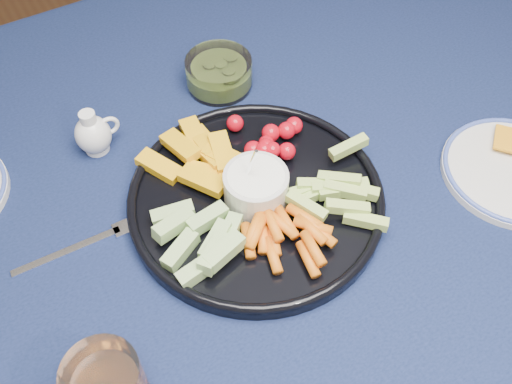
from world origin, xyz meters
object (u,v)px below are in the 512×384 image
crudite_platter (255,196)px  creamer_pitcher (94,134)px  pickle_bowl (219,74)px  dining_table (193,212)px

crudite_platter → creamer_pitcher: size_ratio=4.78×
crudite_platter → pickle_bowl: bearing=73.0°
dining_table → crudite_platter: crudite_platter is taller
dining_table → pickle_bowl: 0.25m
dining_table → creamer_pitcher: creamer_pitcher is taller
dining_table → creamer_pitcher: size_ratio=21.08×
dining_table → creamer_pitcher: (-0.10, 0.13, 0.12)m
crudite_platter → pickle_bowl: size_ratio=3.27×
dining_table → creamer_pitcher: 0.20m
crudite_platter → pickle_bowl: (0.08, 0.26, 0.00)m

